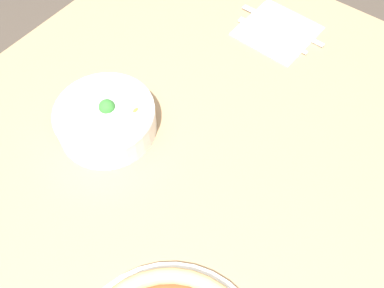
{
  "coord_description": "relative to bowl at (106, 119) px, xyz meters",
  "views": [
    {
      "loc": [
        -0.25,
        -0.31,
        1.44
      ],
      "look_at": [
        0.11,
        -0.04,
        0.76
      ],
      "focal_mm": 40.0,
      "sensor_mm": 36.0,
      "label": 1
    }
  ],
  "objects": [
    {
      "name": "fork",
      "position": [
        0.43,
        -0.13,
        -0.03
      ],
      "size": [
        0.02,
        0.19,
        0.0
      ],
      "rotation": [
        0.0,
        0.0,
        1.55
      ],
      "color": "silver",
      "rests_on": "napkin"
    },
    {
      "name": "bowl",
      "position": [
        0.0,
        0.0,
        0.0
      ],
      "size": [
        0.2,
        0.2,
        0.08
      ],
      "color": "white",
      "rests_on": "dining_table"
    },
    {
      "name": "ground_plane",
      "position": [
        -0.05,
        -0.12,
        -0.78
      ],
      "size": [
        8.0,
        8.0,
        0.0
      ],
      "primitive_type": "plane",
      "color": "#4C4238"
    },
    {
      "name": "napkin",
      "position": [
        0.45,
        -0.12,
        -0.03
      ],
      "size": [
        0.17,
        0.17,
        0.0
      ],
      "color": "white",
      "rests_on": "dining_table"
    },
    {
      "name": "knife",
      "position": [
        0.47,
        -0.13,
        -0.03
      ],
      "size": [
        0.02,
        0.22,
        0.01
      ],
      "rotation": [
        0.0,
        0.0,
        1.55
      ],
      "color": "silver",
      "rests_on": "napkin"
    },
    {
      "name": "dining_table",
      "position": [
        -0.05,
        -0.12,
        -0.13
      ],
      "size": [
        1.37,
        0.94,
        0.74
      ],
      "color": "tan",
      "rests_on": "ground_plane"
    }
  ]
}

